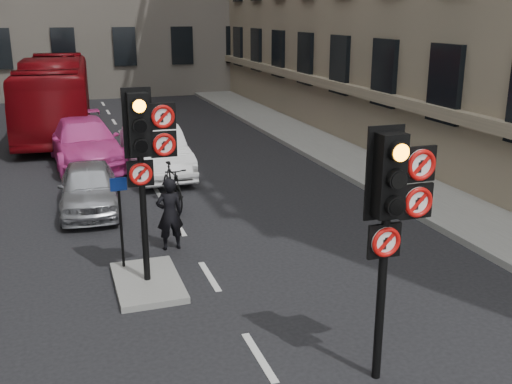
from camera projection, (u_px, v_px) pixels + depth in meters
pavement_right at (365, 162)px, 20.19m from camera, size 3.00×50.00×0.16m
centre_island at (148, 282)px, 11.28m from camera, size 1.20×2.00×0.12m
signal_near at (393, 203)px, 7.73m from camera, size 0.91×0.40×3.58m
signal_far at (145, 145)px, 10.53m from camera, size 0.91×0.40×3.58m
car_silver at (89, 187)px, 15.38m from camera, size 1.66×3.73×1.24m
car_white at (156, 151)px, 18.78m from camera, size 1.74×4.63×1.51m
car_pink at (85, 142)px, 20.01m from camera, size 2.52×5.37×1.51m
bus_red at (55, 95)px, 25.27m from camera, size 3.29×11.34×3.12m
motorcycle at (172, 186)px, 15.69m from camera, size 0.66×1.94×1.15m
motorcyclist at (170, 214)px, 12.80m from camera, size 0.59×0.40×1.59m
info_sign at (120, 210)px, 11.48m from camera, size 0.31×0.10×1.83m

